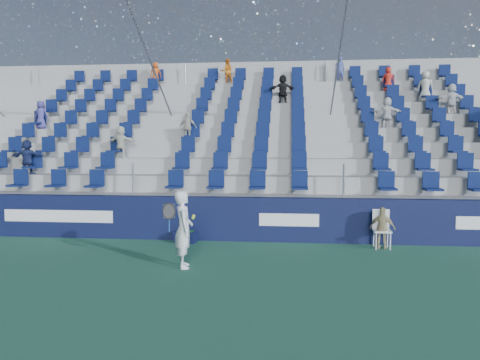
# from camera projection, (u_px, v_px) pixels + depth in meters

# --- Properties ---
(ground) EXTENTS (70.00, 70.00, 0.00)m
(ground) POSITION_uv_depth(u_px,v_px,m) (217.00, 271.00, 9.77)
(ground) COLOR #2D6B4D
(ground) RESTS_ON ground
(sponsor_wall) EXTENTS (24.00, 0.32, 1.20)m
(sponsor_wall) POSITION_uv_depth(u_px,v_px,m) (234.00, 219.00, 12.85)
(sponsor_wall) COLOR #0F1438
(sponsor_wall) RESTS_ON ground
(grandstand) EXTENTS (24.00, 8.17, 6.63)m
(grandstand) POSITION_uv_depth(u_px,v_px,m) (250.00, 158.00, 17.78)
(grandstand) COLOR #A3A39E
(grandstand) RESTS_ON ground
(tennis_player) EXTENTS (0.69, 0.69, 1.67)m
(tennis_player) POSITION_uv_depth(u_px,v_px,m) (184.00, 229.00, 10.01)
(tennis_player) COLOR white
(tennis_player) RESTS_ON ground
(line_judge_chair) EXTENTS (0.44, 0.45, 0.98)m
(line_judge_chair) POSITION_uv_depth(u_px,v_px,m) (381.00, 226.00, 11.96)
(line_judge_chair) COLOR white
(line_judge_chair) RESTS_ON ground
(line_judge) EXTENTS (0.68, 0.46, 1.07)m
(line_judge) POSITION_uv_depth(u_px,v_px,m) (383.00, 228.00, 11.81)
(line_judge) COLOR tan
(line_judge) RESTS_ON ground
(ball_bin) EXTENTS (0.61, 0.44, 0.32)m
(ball_bin) POSITION_uv_depth(u_px,v_px,m) (186.00, 236.00, 12.62)
(ball_bin) COLOR #0F1337
(ball_bin) RESTS_ON ground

